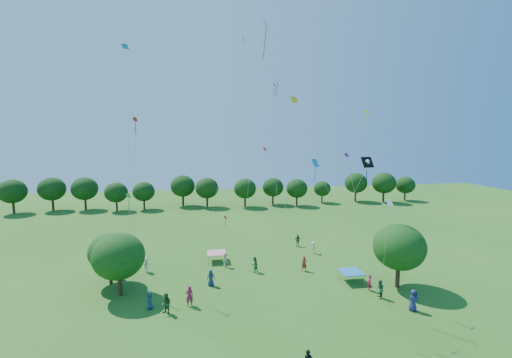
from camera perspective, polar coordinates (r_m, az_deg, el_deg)
The scene contains 37 objects.
near_tree_west at distance 35.07m, azimuth -21.93°, elevation -11.86°, with size 4.80×4.80×5.99m.
near_tree_north at distance 38.14m, azimuth -23.25°, elevation -11.09°, with size 4.08×4.08×5.23m.
near_tree_east at distance 37.00m, azimuth 22.77°, elevation -10.39°, with size 5.02×5.02×6.41m.
treeline at distance 73.27m, azimuth -6.63°, elevation -1.43°, with size 88.01×8.77×6.77m.
tent_red_stripe at distance 42.17m, azimuth -6.60°, elevation -12.15°, with size 2.20×2.20×1.10m.
tent_blue at distance 37.80m, azimuth 15.57°, elevation -14.70°, with size 2.20×2.20×1.10m.
crowd_person_0 at distance 33.91m, azimuth 24.76°, elevation -17.89°, with size 0.94×0.51×1.90m, color navy.
crowd_person_1 at distance 32.45m, azimuth -11.04°, elevation -18.57°, with size 0.69×0.44×1.85m, color maroon.
crowd_person_2 at distance 38.88m, azimuth -0.25°, elevation -14.06°, with size 0.86×0.47×1.75m, color #29603F.
crowd_person_3 at distance 40.77m, azimuth -17.80°, elevation -13.47°, with size 1.06×0.48×1.63m, color beige.
crowd_person_4 at distance 47.61m, azimuth 6.96°, elevation -10.13°, with size 0.99×0.45×1.69m, color #473F38.
crowd_person_5 at distance 37.68m, azimuth -21.84°, elevation -15.45°, with size 1.46×0.52×1.56m, color #A761A0.
crowd_person_6 at distance 35.97m, azimuth -7.53°, elevation -16.01°, with size 0.82×0.44×1.66m, color navy.
crowd_person_7 at distance 36.39m, azimuth 18.39°, elevation -16.11°, with size 0.59×0.38×1.57m, color maroon.
crowd_person_8 at distance 35.09m, azimuth 19.93°, elevation -16.91°, with size 0.87×0.47×1.77m, color #245433.
crowd_person_9 at distance 40.49m, azimuth -5.15°, elevation -13.26°, with size 1.10×0.49×1.68m, color #A49983.
crowd_person_10 at distance 42.21m, azimuth -21.11°, elevation -12.88°, with size 0.97×0.44×1.65m, color #403633.
crowd_person_11 at distance 42.36m, azimuth -20.48°, elevation -12.87°, with size 1.43×0.51×1.53m, color #A761A3.
crowd_person_12 at distance 32.77m, azimuth -17.27°, elevation -18.75°, with size 0.79×0.42×1.59m, color navy.
crowd_person_13 at distance 39.55m, azimuth 8.05°, elevation -13.80°, with size 0.63×0.41×1.70m, color maroon.
crowd_person_14 at distance 31.58m, azimuth -14.72°, elevation -19.48°, with size 0.89×0.48×1.80m, color #214E25.
crowd_person_15 at distance 45.27m, azimuth 9.57°, elevation -11.21°, with size 0.99×0.45×1.52m, color beige.
pirate_kite at distance 36.54m, azimuth 17.96°, elevation 2.40°, with size 7.29×2.60×11.54m.
red_high_kite at distance 34.36m, azimuth 0.69°, elevation 17.25°, with size 3.63×4.96×24.96m.
small_kite_0 at distance 43.65m, azimuth 2.49°, elevation 1.47°, with size 3.76×0.71×12.24m.
small_kite_1 at distance 29.17m, azimuth -3.96°, elevation 12.54°, with size 4.35×0.95×21.76m.
small_kite_2 at distance 31.32m, azimuth 5.83°, elevation 6.33°, with size 0.69×5.49×17.04m.
small_kite_3 at distance 34.78m, azimuth -20.35°, elevation -4.69°, with size 0.98×1.92×8.23m.
small_kite_4 at distance 28.10m, azimuth 11.48°, elevation -0.74°, with size 7.46×2.05×11.85m.
small_kite_5 at distance 29.30m, azimuth 16.43°, elevation -3.47°, with size 4.63×2.69×12.34m.
small_kite_6 at distance 32.19m, azimuth 21.21°, elevation -5.48°, with size 0.68×1.02×8.15m.
small_kite_7 at distance 31.60m, azimuth -20.62°, elevation 9.71°, with size 0.79×1.66×21.21m.
small_kite_8 at distance 39.98m, azimuth -5.42°, elevation -7.49°, with size 2.06×2.98×4.42m.
small_kite_9 at distance 37.30m, azimuth -19.52°, elevation 3.62°, with size 1.57×3.71×15.51m.
small_kite_10 at distance 42.35m, azimuth 16.63°, elevation 5.53°, with size 6.15×3.42×16.75m.
small_kite_11 at distance 31.50m, azimuth 3.51°, elevation 6.38°, with size 1.38×5.09×18.71m.
small_kite_12 at distance 42.34m, azimuth 3.68°, elevation 9.12°, with size 2.69×1.99×19.93m.
Camera 1 is at (-5.11, -16.97, 14.91)m, focal length 24.00 mm.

